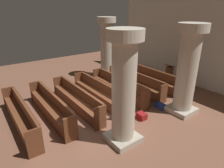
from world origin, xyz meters
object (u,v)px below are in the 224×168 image
Objects in this scene: pillar_far_side at (107,47)px; pew_row_0 at (150,77)px; pew_row_5 at (51,106)px; pew_row_6 at (20,114)px; pew_row_4 at (76,98)px; hymn_book at (116,74)px; pew_row_1 at (135,81)px; kneeler_box_red at (142,116)px; pew_row_2 at (118,86)px; pillar_aisle_rear at (124,88)px; pillar_aisle_side at (187,69)px; lectern at (169,76)px; kneeler_box_blue at (160,106)px; pew_row_3 at (99,92)px.

pew_row_0 is at bearing 19.38° from pillar_far_side.
pew_row_5 is 1.05m from pew_row_6.
hymn_book is (-0.43, 2.28, 0.41)m from pew_row_4.
kneeler_box_red is (2.10, -1.60, -0.35)m from pew_row_1.
pew_row_2 is 1.00× the size of pew_row_6.
pillar_aisle_rear is 2.16m from kneeler_box_red.
lectern is at bearing 138.06° from pillar_aisle_side.
pew_row_6 is at bearing -90.00° from pew_row_1.
pillar_far_side and pillar_aisle_rear have the same top height.
hymn_book is at bearing 97.43° from pew_row_5.
pillar_far_side is (-2.58, 4.33, 1.28)m from pew_row_5.
pillar_aisle_rear is (2.63, 1.26, 1.28)m from pew_row_5.
pew_row_0 is 1.00× the size of pew_row_1.
kneeler_box_blue is (1.97, 3.77, -0.36)m from pew_row_5.
pew_row_1 is 1.07× the size of pillar_aisle_rear.
pew_row_3 is 3.62m from pillar_aisle_side.
pillar_aisle_side is 8.39× the size of kneeler_box_blue.
pew_row_5 is 5.14m from pillar_aisle_side.
pew_row_1 is at bearing 142.70° from kneeler_box_red.
pillar_aisle_side is 17.89× the size of hymn_book.
pew_row_6 is at bearing -93.44° from lectern.
pew_row_6 is 10.39× the size of kneeler_box_red.
pillar_aisle_side reaches higher than kneeler_box_red.
lectern is (3.02, 1.87, -1.29)m from pillar_far_side.
hymn_book is at bearing -169.77° from kneeler_box_blue.
pillar_far_side is at bearing 176.90° from pew_row_1.
pew_row_4 is at bearing 90.00° from pew_row_5.
pillar_aisle_rear is (0.00, -2.97, 0.00)m from pillar_aisle_side.
kneeler_box_blue is at bearing 67.73° from pew_row_6.
pillar_aisle_side is at bearing 22.45° from pew_row_2.
pew_row_4 is 5.17m from lectern.
pew_row_1 is 19.14× the size of hymn_book.
kneeler_box_blue is (-0.13, 1.18, -0.01)m from kneeler_box_red.
pew_row_3 is at bearing -90.00° from pew_row_0.
pillar_aisle_rear reaches higher than pew_row_5.
pew_row_4 reaches higher than kneeler_box_blue.
pew_row_0 is 1.05m from pew_row_1.
pew_row_3 is at bearing -90.00° from pew_row_2.
pew_row_1 is at bearing 131.93° from pillar_aisle_rear.
pew_row_5 reaches higher than kneeler_box_red.
pew_row_1 and pew_row_2 have the same top height.
pew_row_0 and pew_row_4 have the same top height.
pillar_far_side reaches higher than pew_row_2.
kneeler_box_blue is at bearing 54.05° from pew_row_4.
pew_row_6 is (0.00, -4.19, 0.00)m from pew_row_2.
lectern is (0.44, 3.06, -0.01)m from pew_row_2.
hymn_book reaches higher than pew_row_4.
pew_row_6 is 5.21m from kneeler_box_blue.
kneeler_box_blue is at bearing 62.37° from pew_row_5.
pew_row_5 is 1.07× the size of pillar_aisle_side.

